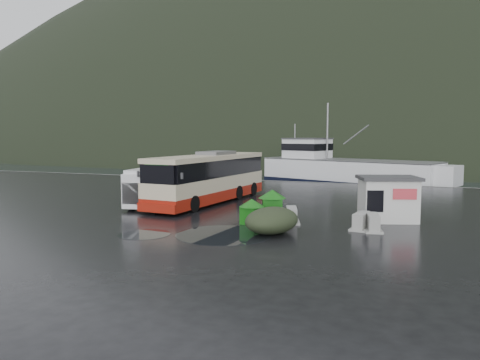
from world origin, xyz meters
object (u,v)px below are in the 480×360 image
at_px(dome_tent, 272,233).
at_px(ticket_kiosk, 387,221).
at_px(waste_bin_right, 252,224).
at_px(waste_bin_left, 272,217).
at_px(jersey_barrier_b, 373,231).
at_px(coach_bus, 210,202).
at_px(white_van, 156,205).
at_px(jersey_barrier_a, 292,223).
at_px(jersey_barrier_c, 361,229).
at_px(fishing_trawler, 348,175).

height_order(dome_tent, ticket_kiosk, ticket_kiosk).
bearing_deg(waste_bin_right, waste_bin_left, 81.28).
relative_size(ticket_kiosk, jersey_barrier_b, 1.89).
relative_size(coach_bus, waste_bin_left, 7.95).
relative_size(coach_bus, ticket_kiosk, 4.02).
height_order(coach_bus, white_van, coach_bus).
height_order(waste_bin_right, jersey_barrier_b, waste_bin_right).
xyz_separation_m(white_van, jersey_barrier_b, (13.84, -3.25, 0.00)).
bearing_deg(white_van, waste_bin_right, -34.80).
distance_m(waste_bin_left, jersey_barrier_b, 5.87).
bearing_deg(jersey_barrier_a, jersey_barrier_c, -7.03).
xyz_separation_m(coach_bus, jersey_barrier_a, (7.08, -5.16, 0.00)).
bearing_deg(dome_tent, white_van, 149.99).
xyz_separation_m(dome_tent, jersey_barrier_c, (3.73, 2.46, 0.00)).
relative_size(waste_bin_left, fishing_trawler, 0.06).
bearing_deg(jersey_barrier_a, dome_tent, -93.32).
distance_m(coach_bus, waste_bin_right, 8.19).
distance_m(waste_bin_right, jersey_barrier_c, 5.40).
bearing_deg(dome_tent, jersey_barrier_c, 33.43).
bearing_deg(coach_bus, waste_bin_right, -45.38).
height_order(waste_bin_left, jersey_barrier_a, waste_bin_left).
height_order(waste_bin_right, dome_tent, waste_bin_right).
bearing_deg(jersey_barrier_b, white_van, 166.77).
bearing_deg(ticket_kiosk, waste_bin_left, 171.39).
relative_size(waste_bin_left, ticket_kiosk, 0.51).
bearing_deg(ticket_kiosk, jersey_barrier_a, -172.02).
distance_m(white_van, fishing_trawler, 28.98).
relative_size(ticket_kiosk, jersey_barrier_a, 1.90).
relative_size(waste_bin_right, fishing_trawler, 0.05).
relative_size(coach_bus, fishing_trawler, 0.51).
relative_size(jersey_barrier_c, fishing_trawler, 0.07).
bearing_deg(waste_bin_left, coach_bus, 145.09).
distance_m(waste_bin_right, dome_tent, 2.42).
bearing_deg(coach_bus, dome_tent, -44.90).
distance_m(waste_bin_left, jersey_barrier_c, 5.27).
height_order(waste_bin_right, ticket_kiosk, ticket_kiosk).
xyz_separation_m(waste_bin_right, jersey_barrier_a, (1.80, 1.10, 0.00)).
xyz_separation_m(waste_bin_left, waste_bin_right, (-0.36, -2.33, 0.00)).
distance_m(coach_bus, dome_tent, 10.62).
bearing_deg(white_van, ticket_kiosk, -10.76).
height_order(white_van, waste_bin_right, white_van).
bearing_deg(jersey_barrier_b, dome_tent, -152.22).
height_order(waste_bin_right, jersey_barrier_a, waste_bin_right).
bearing_deg(waste_bin_left, dome_tent, -72.89).
height_order(waste_bin_right, fishing_trawler, fishing_trawler).
height_order(waste_bin_left, fishing_trawler, fishing_trawler).
distance_m(white_van, jersey_barrier_c, 13.62).
relative_size(white_van, waste_bin_left, 3.86).
distance_m(jersey_barrier_a, jersey_barrier_b, 4.17).
height_order(dome_tent, jersey_barrier_b, dome_tent).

